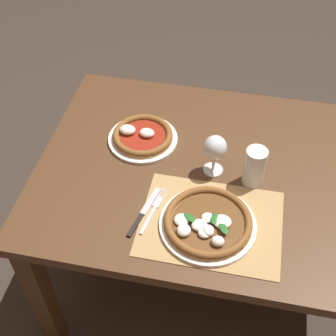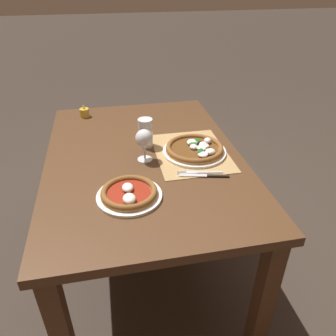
{
  "view_description": "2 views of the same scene",
  "coord_description": "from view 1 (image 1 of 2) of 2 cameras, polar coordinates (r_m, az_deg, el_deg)",
  "views": [
    {
      "loc": [
        0.02,
        -1.13,
        1.94
      ],
      "look_at": [
        -0.19,
        -0.09,
        0.82
      ],
      "focal_mm": 50.0,
      "sensor_mm": 36.0,
      "label": 1
    },
    {
      "loc": [
        -1.37,
        0.15,
        1.52
      ],
      "look_at": [
        -0.24,
        -0.07,
        0.8
      ],
      "focal_mm": 35.0,
      "sensor_mm": 36.0,
      "label": 2
    }
  ],
  "objects": [
    {
      "name": "pint_glass",
      "position": [
        1.58,
        10.49,
        0.08
      ],
      "size": [
        0.07,
        0.07,
        0.15
      ],
      "color": "silver",
      "rests_on": "dining_table"
    },
    {
      "name": "pizza_near",
      "position": [
        1.47,
        4.84,
        -6.66
      ],
      "size": [
        0.31,
        0.31,
        0.05
      ],
      "color": "white",
      "rests_on": "paper_placemat"
    },
    {
      "name": "fork",
      "position": [
        1.52,
        -1.77,
        -5.15
      ],
      "size": [
        0.05,
        0.2,
        0.0
      ],
      "color": "#B7B7BC",
      "rests_on": "paper_placemat"
    },
    {
      "name": "ground_plane",
      "position": [
        2.25,
        5.42,
        -13.42
      ],
      "size": [
        24.0,
        24.0,
        0.0
      ],
      "primitive_type": "plane",
      "color": "#382D26"
    },
    {
      "name": "paper_placemat",
      "position": [
        1.5,
        5.25,
        -6.68
      ],
      "size": [
        0.45,
        0.34,
        0.0
      ],
      "primitive_type": "cube",
      "color": "#A88451",
      "rests_on": "dining_table"
    },
    {
      "name": "dining_table",
      "position": [
        1.72,
        6.88,
        -2.79
      ],
      "size": [
        1.34,
        0.92,
        0.74
      ],
      "color": "#4C301C",
      "rests_on": "ground"
    },
    {
      "name": "wine_glass",
      "position": [
        1.58,
        5.78,
        2.47
      ],
      "size": [
        0.08,
        0.08,
        0.16
      ],
      "color": "silver",
      "rests_on": "dining_table"
    },
    {
      "name": "pizza_far",
      "position": [
        1.74,
        -3.14,
        3.89
      ],
      "size": [
        0.26,
        0.26,
        0.05
      ],
      "color": "white",
      "rests_on": "dining_table"
    },
    {
      "name": "knife",
      "position": [
        1.52,
        -2.93,
        -5.29
      ],
      "size": [
        0.07,
        0.21,
        0.01
      ],
      "color": "black",
      "rests_on": "paper_placemat"
    }
  ]
}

